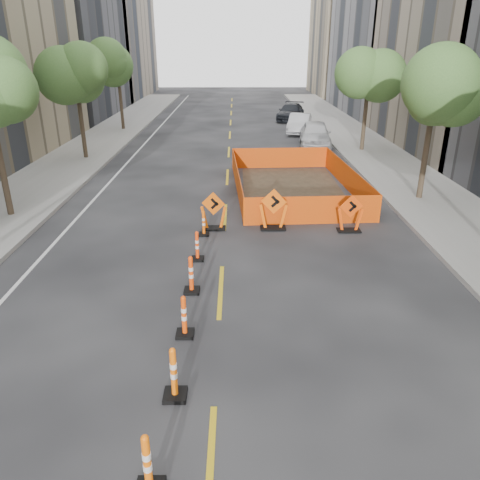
{
  "coord_description": "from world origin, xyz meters",
  "views": [
    {
      "loc": [
        0.43,
        -7.39,
        6.3
      ],
      "look_at": [
        0.54,
        5.0,
        1.1
      ],
      "focal_mm": 35.0,
      "sensor_mm": 36.0,
      "label": 1
    }
  ],
  "objects_px": {
    "parked_car_mid": "(299,124)",
    "channelizer_2": "(174,373)",
    "channelizer_5": "(197,246)",
    "parked_car_near": "(315,134)",
    "channelizer_3": "(184,316)",
    "chevron_sign_right": "(350,213)",
    "channelizer_4": "(191,274)",
    "parked_car_far": "(291,112)",
    "chevron_sign_left": "(214,211)",
    "channelizer_6": "(204,223)",
    "chevron_sign_center": "(274,209)",
    "channelizer_1": "(147,464)"
  },
  "relations": [
    {
      "from": "parked_car_near",
      "to": "parked_car_far",
      "type": "xyz_separation_m",
      "value": [
        -0.32,
        11.72,
        -0.11
      ]
    },
    {
      "from": "chevron_sign_left",
      "to": "parked_car_far",
      "type": "xyz_separation_m",
      "value": [
        5.73,
        26.67,
        -0.0
      ]
    },
    {
      "from": "channelizer_2",
      "to": "chevron_sign_left",
      "type": "relative_size",
      "value": 0.79
    },
    {
      "from": "channelizer_5",
      "to": "channelizer_6",
      "type": "xyz_separation_m",
      "value": [
        0.07,
        2.07,
        -0.02
      ]
    },
    {
      "from": "chevron_sign_right",
      "to": "parked_car_near",
      "type": "distance_m",
      "value": 15.27
    },
    {
      "from": "channelizer_6",
      "to": "parked_car_mid",
      "type": "bearing_deg",
      "value": 73.82
    },
    {
      "from": "channelizer_4",
      "to": "chevron_sign_right",
      "type": "xyz_separation_m",
      "value": [
        5.33,
        4.46,
        0.16
      ]
    },
    {
      "from": "channelizer_2",
      "to": "channelizer_3",
      "type": "xyz_separation_m",
      "value": [
        -0.02,
        2.07,
        -0.04
      ]
    },
    {
      "from": "channelizer_1",
      "to": "channelizer_6",
      "type": "distance_m",
      "value": 10.37
    },
    {
      "from": "chevron_sign_right",
      "to": "parked_car_near",
      "type": "xyz_separation_m",
      "value": [
        1.12,
        15.22,
        0.13
      ]
    },
    {
      "from": "parked_car_mid",
      "to": "channelizer_1",
      "type": "bearing_deg",
      "value": -88.19
    },
    {
      "from": "chevron_sign_left",
      "to": "parked_car_far",
      "type": "height_order",
      "value": "chevron_sign_left"
    },
    {
      "from": "channelizer_3",
      "to": "chevron_sign_right",
      "type": "distance_m",
      "value": 8.42
    },
    {
      "from": "channelizer_5",
      "to": "chevron_sign_right",
      "type": "xyz_separation_m",
      "value": [
        5.32,
        2.39,
        0.21
      ]
    },
    {
      "from": "channelizer_5",
      "to": "channelizer_4",
      "type": "bearing_deg",
      "value": -90.17
    },
    {
      "from": "channelizer_3",
      "to": "parked_car_far",
      "type": "xyz_separation_m",
      "value": [
        6.12,
        33.48,
        0.19
      ]
    },
    {
      "from": "channelizer_2",
      "to": "channelizer_6",
      "type": "xyz_separation_m",
      "value": [
        0.05,
        8.3,
        -0.11
      ]
    },
    {
      "from": "channelizer_4",
      "to": "parked_car_far",
      "type": "distance_m",
      "value": 32.0
    },
    {
      "from": "channelizer_5",
      "to": "parked_car_mid",
      "type": "bearing_deg",
      "value": 75.05
    },
    {
      "from": "parked_car_mid",
      "to": "channelizer_3",
      "type": "bearing_deg",
      "value": -89.62
    },
    {
      "from": "parked_car_mid",
      "to": "channelizer_5",
      "type": "bearing_deg",
      "value": -91.86
    },
    {
      "from": "channelizer_5",
      "to": "parked_car_mid",
      "type": "relative_size",
      "value": 0.23
    },
    {
      "from": "chevron_sign_center",
      "to": "chevron_sign_right",
      "type": "bearing_deg",
      "value": 6.77
    },
    {
      "from": "parked_car_mid",
      "to": "channelizer_6",
      "type": "bearing_deg",
      "value": -93.1
    },
    {
      "from": "channelizer_3",
      "to": "chevron_sign_left",
      "type": "height_order",
      "value": "chevron_sign_left"
    },
    {
      "from": "chevron_sign_right",
      "to": "parked_car_far",
      "type": "xyz_separation_m",
      "value": [
        0.81,
        26.94,
        0.01
      ]
    },
    {
      "from": "channelizer_2",
      "to": "chevron_sign_center",
      "type": "height_order",
      "value": "chevron_sign_center"
    },
    {
      "from": "parked_car_mid",
      "to": "channelizer_2",
      "type": "bearing_deg",
      "value": -88.71
    },
    {
      "from": "channelizer_3",
      "to": "channelizer_1",
      "type": "bearing_deg",
      "value": -91.68
    },
    {
      "from": "channelizer_2",
      "to": "parked_car_near",
      "type": "bearing_deg",
      "value": 74.92
    },
    {
      "from": "channelizer_5",
      "to": "parked_car_near",
      "type": "height_order",
      "value": "parked_car_near"
    },
    {
      "from": "channelizer_4",
      "to": "chevron_sign_center",
      "type": "height_order",
      "value": "chevron_sign_center"
    },
    {
      "from": "channelizer_3",
      "to": "parked_car_far",
      "type": "relative_size",
      "value": 0.21
    },
    {
      "from": "channelizer_3",
      "to": "channelizer_6",
      "type": "distance_m",
      "value": 6.22
    },
    {
      "from": "chevron_sign_left",
      "to": "parked_car_mid",
      "type": "distance_m",
      "value": 20.9
    },
    {
      "from": "channelizer_1",
      "to": "channelizer_2",
      "type": "xyz_separation_m",
      "value": [
        0.14,
        2.07,
        0.0
      ]
    },
    {
      "from": "channelizer_2",
      "to": "parked_car_near",
      "type": "distance_m",
      "value": 24.68
    },
    {
      "from": "channelizer_2",
      "to": "parked_car_mid",
      "type": "bearing_deg",
      "value": 78.21
    },
    {
      "from": "chevron_sign_left",
      "to": "parked_car_mid",
      "type": "bearing_deg",
      "value": 86.13
    },
    {
      "from": "channelizer_6",
      "to": "parked_car_mid",
      "type": "xyz_separation_m",
      "value": [
        6.01,
        20.7,
        0.25
      ]
    },
    {
      "from": "chevron_sign_left",
      "to": "parked_car_mid",
      "type": "relative_size",
      "value": 0.33
    },
    {
      "from": "chevron_sign_center",
      "to": "parked_car_far",
      "type": "bearing_deg",
      "value": 94.41
    },
    {
      "from": "channelizer_4",
      "to": "chevron_sign_left",
      "type": "height_order",
      "value": "chevron_sign_left"
    },
    {
      "from": "parked_car_far",
      "to": "channelizer_6",
      "type": "bearing_deg",
      "value": -88.1
    },
    {
      "from": "channelizer_3",
      "to": "channelizer_5",
      "type": "height_order",
      "value": "channelizer_3"
    },
    {
      "from": "chevron_sign_center",
      "to": "channelizer_1",
      "type": "bearing_deg",
      "value": -91.83
    },
    {
      "from": "channelizer_1",
      "to": "parked_car_far",
      "type": "relative_size",
      "value": 0.23
    },
    {
      "from": "channelizer_3",
      "to": "chevron_sign_left",
      "type": "distance_m",
      "value": 6.82
    },
    {
      "from": "chevron_sign_center",
      "to": "parked_car_near",
      "type": "relative_size",
      "value": 0.32
    },
    {
      "from": "parked_car_near",
      "to": "parked_car_far",
      "type": "distance_m",
      "value": 11.72
    }
  ]
}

